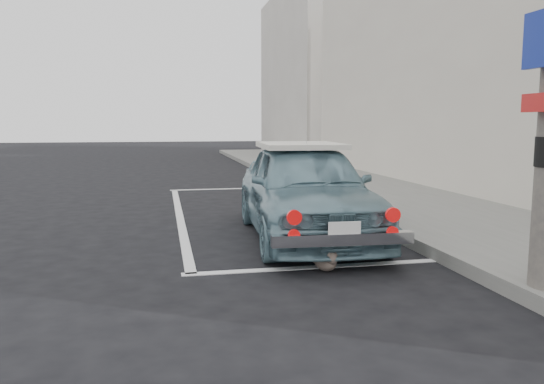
{
  "coord_description": "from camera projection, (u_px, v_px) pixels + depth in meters",
  "views": [
    {
      "loc": [
        -1.16,
        -5.81,
        1.53
      ],
      "look_at": [
        0.07,
        0.1,
        0.75
      ],
      "focal_mm": 35.0,
      "sensor_mm": 36.0,
      "label": 1
    }
  ],
  "objects": [
    {
      "name": "ground",
      "position": [
        268.0,
        258.0,
        6.08
      ],
      "size": [
        80.0,
        80.0,
        0.0
      ],
      "primitive_type": "plane",
      "color": "black",
      "rests_on": "ground"
    },
    {
      "name": "sidewalk",
      "position": [
        436.0,
        213.0,
        8.65
      ],
      "size": [
        2.8,
        40.0,
        0.15
      ],
      "primitive_type": "cube",
      "color": "slate",
      "rests_on": "ground"
    },
    {
      "name": "shop_building",
      "position": [
        534.0,
        27.0,
        10.79
      ],
      "size": [
        3.5,
        18.0,
        7.0
      ],
      "color": "beige",
      "rests_on": "ground"
    },
    {
      "name": "building_far",
      "position": [
        314.0,
        73.0,
        26.26
      ],
      "size": [
        3.5,
        10.0,
        8.0
      ],
      "primitive_type": "cube",
      "color": "#B2ACA1",
      "rests_on": "ground"
    },
    {
      "name": "pline_rear",
      "position": [
        323.0,
        267.0,
        5.69
      ],
      "size": [
        3.0,
        0.12,
        0.01
      ],
      "primitive_type": "cube",
      "color": "silver",
      "rests_on": "ground"
    },
    {
      "name": "pline_front",
      "position": [
        235.0,
        189.0,
        12.49
      ],
      "size": [
        3.0,
        0.12,
        0.01
      ],
      "primitive_type": "cube",
      "color": "silver",
      "rests_on": "ground"
    },
    {
      "name": "pline_side",
      "position": [
        180.0,
        216.0,
        8.81
      ],
      "size": [
        0.12,
        7.0,
        0.01
      ],
      "primitive_type": "cube",
      "color": "silver",
      "rests_on": "ground"
    },
    {
      "name": "retro_coupe",
      "position": [
        305.0,
        189.0,
        7.1
      ],
      "size": [
        1.76,
        3.91,
        1.3
      ],
      "rotation": [
        0.0,
        0.0,
        -0.06
      ],
      "color": "#6A909D",
      "rests_on": "ground"
    },
    {
      "name": "cat",
      "position": [
        326.0,
        260.0,
        5.53
      ],
      "size": [
        0.27,
        0.46,
        0.25
      ],
      "rotation": [
        0.0,
        0.0,
        0.21
      ],
      "color": "#6C5C52",
      "rests_on": "ground"
    }
  ]
}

